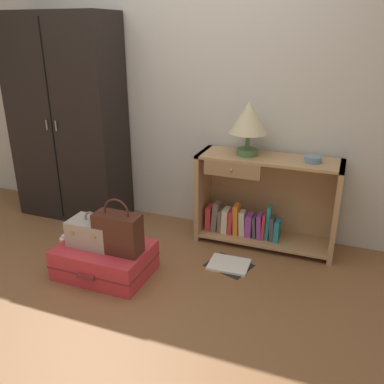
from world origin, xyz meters
TOP-DOWN VIEW (x-y plane):
  - ground_plane at (0.00, 0.00)m, footprint 9.00×9.00m
  - back_wall at (0.00, 1.50)m, footprint 6.40×0.10m
  - wardrobe at (-1.12, 1.20)m, footprint 1.04×0.47m
  - bookshelf at (0.72, 1.25)m, footprint 1.15×0.38m
  - table_lamp at (0.59, 1.24)m, footprint 0.31×0.31m
  - bowl at (1.11, 1.23)m, footprint 0.13×0.13m
  - suitcase_large at (-0.25, 0.34)m, footprint 0.68×0.50m
  - train_case at (-0.34, 0.35)m, footprint 0.33×0.23m
  - handbag at (-0.10, 0.31)m, footprint 0.34×0.16m
  - bottle at (-0.68, 0.44)m, footprint 0.08×0.08m
  - open_book_on_floor at (0.60, 0.78)m, footprint 0.39×0.35m

SIDE VIEW (x-z plane):
  - ground_plane at x=0.00m, z-range 0.00..0.00m
  - open_book_on_floor at x=0.60m, z-range 0.00..0.02m
  - bottle at x=-0.68m, z-range -0.01..0.18m
  - suitcase_large at x=-0.25m, z-range 0.00..0.23m
  - train_case at x=-0.34m, z-range 0.20..0.46m
  - bookshelf at x=0.72m, z-range -0.02..0.75m
  - handbag at x=-0.10m, z-range 0.18..0.59m
  - bowl at x=1.11m, z-range 0.77..0.82m
  - wardrobe at x=-1.12m, z-range 0.00..1.87m
  - table_lamp at x=0.59m, z-range 0.85..1.28m
  - back_wall at x=0.00m, z-range 0.00..2.60m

